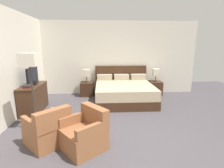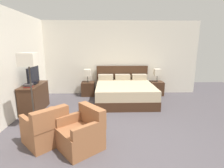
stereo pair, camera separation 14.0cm
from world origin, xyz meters
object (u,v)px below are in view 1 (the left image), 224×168
at_px(dresser, 34,98).
at_px(floor_lamp, 30,66).
at_px(table_lamp_left, 86,73).
at_px(book_red_cover, 28,87).
at_px(bed, 124,92).
at_px(tv, 32,76).
at_px(armchair_by_window, 48,130).
at_px(book_small_top, 28,85).
at_px(book_blue_cover, 28,86).
at_px(nightstand_right, 155,88).
at_px(table_lamp_right, 156,72).
at_px(nightstand_left, 87,89).
at_px(armchair_companion, 85,134).

bearing_deg(dresser, floor_lamp, -69.03).
xyz_separation_m(table_lamp_left, book_red_cover, (-1.38, -1.82, -0.07)).
height_order(bed, tv, tv).
bearing_deg(armchair_by_window, book_small_top, 121.62).
height_order(dresser, book_blue_cover, book_blue_cover).
height_order(bed, book_blue_cover, bed).
xyz_separation_m(bed, armchair_by_window, (-1.77, -2.57, -0.03)).
relative_size(nightstand_right, dresser, 0.44).
relative_size(book_blue_cover, floor_lamp, 0.11).
bearing_deg(tv, bed, 15.65).
xyz_separation_m(tv, book_blue_cover, (0.00, -0.37, -0.20)).
bearing_deg(table_lamp_right, armchair_by_window, -133.21).
height_order(nightstand_left, book_small_top, book_small_top).
xyz_separation_m(nightstand_left, book_blue_cover, (-1.37, -1.82, 0.56)).
relative_size(nightstand_left, armchair_by_window, 0.53).
distance_m(bed, floor_lamp, 3.20).
bearing_deg(bed, book_blue_cover, -157.19).
distance_m(table_lamp_left, book_red_cover, 2.28).
bearing_deg(floor_lamp, table_lamp_right, 37.85).
relative_size(book_red_cover, book_blue_cover, 1.10).
xyz_separation_m(nightstand_left, table_lamp_left, (0.00, 0.00, 0.60)).
bearing_deg(tv, floor_lamp, -70.02).
distance_m(book_red_cover, armchair_companion, 2.34).
bearing_deg(bed, armchair_by_window, -124.61).
distance_m(bed, nightstand_right, 1.47).
relative_size(table_lamp_right, book_blue_cover, 2.64).
height_order(nightstand_right, book_red_cover, book_red_cover).
relative_size(bed, nightstand_left, 3.91).
bearing_deg(armchair_by_window, bed, 55.39).
bearing_deg(book_blue_cover, armchair_companion, -45.28).
xyz_separation_m(book_red_cover, armchair_companion, (1.61, -1.62, -0.50)).
distance_m(nightstand_right, dresser, 4.25).
height_order(tv, armchair_by_window, tv).
height_order(table_lamp_right, armchair_companion, table_lamp_right).
relative_size(nightstand_right, book_small_top, 2.31).
height_order(nightstand_left, book_red_cover, book_red_cover).
xyz_separation_m(bed, book_red_cover, (-2.67, -1.12, 0.47)).
bearing_deg(book_blue_cover, armchair_by_window, -58.30).
xyz_separation_m(book_blue_cover, floor_lamp, (0.46, -0.90, 0.63)).
bearing_deg(armchair_companion, table_lamp_right, 55.58).
bearing_deg(dresser, book_blue_cover, -88.88).
bearing_deg(bed, book_small_top, -157.16).
bearing_deg(book_blue_cover, nightstand_left, 53.01).
height_order(nightstand_left, table_lamp_right, table_lamp_right).
bearing_deg(nightstand_left, dresser, -132.45).
xyz_separation_m(book_blue_cover, armchair_companion, (1.60, -1.62, -0.53)).
relative_size(table_lamp_right, floor_lamp, 0.28).
distance_m(dresser, armchair_by_window, 1.98).
height_order(book_small_top, armchair_companion, book_small_top).
height_order(bed, nightstand_left, bed).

